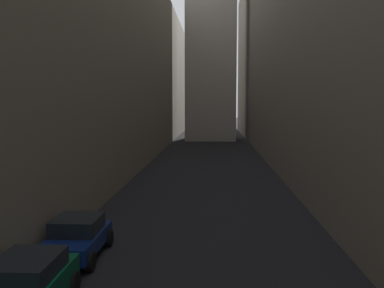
# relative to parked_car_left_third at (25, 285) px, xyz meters

# --- Properties ---
(ground_plane) EXTENTS (264.00, 264.00, 0.00)m
(ground_plane) POSITION_rel_parked_car_left_third_xyz_m (4.40, 29.85, -0.81)
(ground_plane) COLOR black
(building_block_left) EXTENTS (10.29, 108.00, 19.65)m
(building_block_left) POSITION_rel_parked_car_left_third_xyz_m (-6.24, 31.85, 9.02)
(building_block_left) COLOR #756B5B
(building_block_left) RESTS_ON ground
(building_block_right) EXTENTS (12.62, 108.00, 25.95)m
(building_block_right) POSITION_rel_parked_car_left_third_xyz_m (16.21, 31.85, 12.17)
(building_block_right) COLOR #756B5B
(building_block_right) RESTS_ON ground
(parked_car_left_third) EXTENTS (1.96, 3.98, 1.52)m
(parked_car_left_third) POSITION_rel_parked_car_left_third_xyz_m (0.00, 0.00, 0.00)
(parked_car_left_third) COLOR #05472D
(parked_car_left_third) RESTS_ON ground
(parked_car_left_far) EXTENTS (1.97, 3.91, 1.45)m
(parked_car_left_far) POSITION_rel_parked_car_left_third_xyz_m (-0.00, 4.50, -0.06)
(parked_car_left_far) COLOR navy
(parked_car_left_far) RESTS_ON ground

